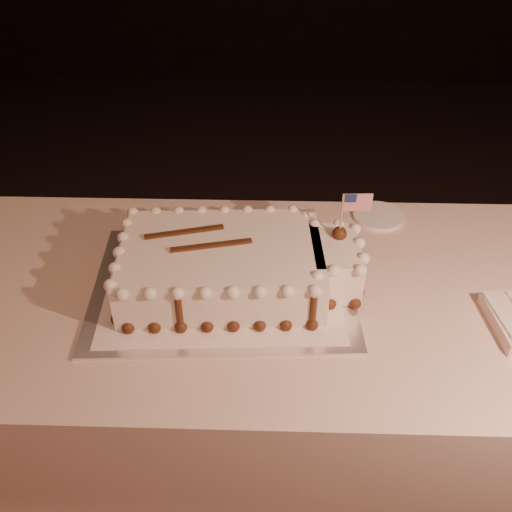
{
  "coord_description": "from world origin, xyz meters",
  "views": [
    {
      "loc": [
        -0.09,
        -0.44,
        1.65
      ],
      "look_at": [
        -0.12,
        0.61,
        0.85
      ],
      "focal_mm": 40.0,
      "sensor_mm": 36.0,
      "label": 1
    }
  ],
  "objects_px": {
    "banquet_table": "(298,391)",
    "side_plate": "(379,216)",
    "cake_board": "(223,285)",
    "sheet_cake": "(236,265)"
  },
  "relations": [
    {
      "from": "banquet_table",
      "to": "sheet_cake",
      "type": "bearing_deg",
      "value": 176.99
    },
    {
      "from": "side_plate",
      "to": "cake_board",
      "type": "bearing_deg",
      "value": -143.31
    },
    {
      "from": "sheet_cake",
      "to": "cake_board",
      "type": "bearing_deg",
      "value": -176.62
    },
    {
      "from": "banquet_table",
      "to": "side_plate",
      "type": "xyz_separation_m",
      "value": [
        0.22,
        0.32,
        0.38
      ]
    },
    {
      "from": "cake_board",
      "to": "sheet_cake",
      "type": "height_order",
      "value": "sheet_cake"
    },
    {
      "from": "banquet_table",
      "to": "side_plate",
      "type": "bearing_deg",
      "value": 55.32
    },
    {
      "from": "cake_board",
      "to": "side_plate",
      "type": "xyz_separation_m",
      "value": [
        0.42,
        0.31,
        0.0
      ]
    },
    {
      "from": "cake_board",
      "to": "sheet_cake",
      "type": "relative_size",
      "value": 1.05
    },
    {
      "from": "banquet_table",
      "to": "cake_board",
      "type": "height_order",
      "value": "cake_board"
    },
    {
      "from": "side_plate",
      "to": "banquet_table",
      "type": "bearing_deg",
      "value": -124.68
    }
  ]
}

